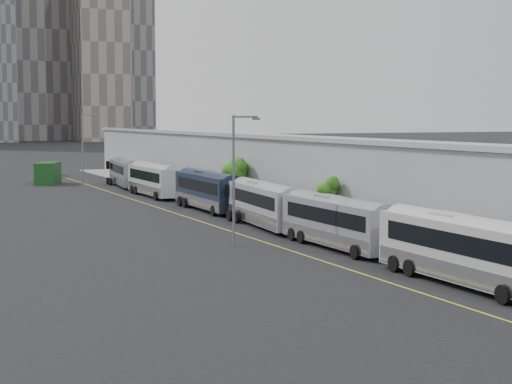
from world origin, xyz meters
TOP-DOWN VIEW (x-y plane):
  - sidewalk at (9.00, 55.00)m, footprint 10.00×170.00m
  - lane_line at (-1.50, 55.00)m, footprint 0.12×160.00m
  - depot at (12.99, 55.00)m, footprint 12.45×160.40m
  - bus_2 at (1.78, 35.24)m, footprint 2.86×12.79m
  - bus_3 at (1.85, 49.11)m, footprint 2.72×12.14m
  - bus_4 at (2.12, 61.52)m, footprint 3.65×12.60m
  - bus_5 at (2.25, 74.91)m, footprint 2.86×12.82m
  - bus_6 at (1.72, 90.67)m, footprint 2.82×12.63m
  - bus_7 at (2.35, 104.92)m, footprint 3.73×12.49m
  - tree_2 at (5.99, 58.22)m, footprint 1.61×1.61m
  - tree_3 at (5.58, 76.58)m, footprint 2.45×2.45m
  - street_lamp_near at (-4.08, 52.85)m, footprint 2.04×0.22m
  - street_lamp_far at (-3.88, 100.95)m, footprint 2.04×0.22m
  - shipping_container at (-5.97, 113.56)m, footprint 4.42×6.12m
  - suv at (-3.03, 127.36)m, footprint 3.99×6.59m

SIDE VIEW (x-z plane):
  - lane_line at x=-1.50m, z-range 0.00..0.02m
  - sidewalk at x=9.00m, z-range 0.00..0.12m
  - suv at x=-3.03m, z-range 0.00..1.71m
  - shipping_container at x=-5.97m, z-range 0.00..2.88m
  - bus_3 at x=1.85m, z-range -0.28..3.27m
  - bus_7 at x=2.35m, z-range -0.28..3.31m
  - bus_4 at x=2.12m, z-range -0.28..3.35m
  - bus_6 at x=1.72m, z-range -0.29..3.40m
  - bus_2 at x=1.78m, z-range -0.29..3.44m
  - bus_5 at x=2.25m, z-range -0.29..3.44m
  - tree_2 at x=5.99m, z-range 1.10..4.98m
  - depot at x=12.99m, z-range -0.09..7.11m
  - tree_3 at x=5.58m, z-range 1.18..6.02m
  - street_lamp_near at x=-4.08m, z-range 0.69..9.75m
  - street_lamp_far at x=-3.88m, z-range 0.69..9.99m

